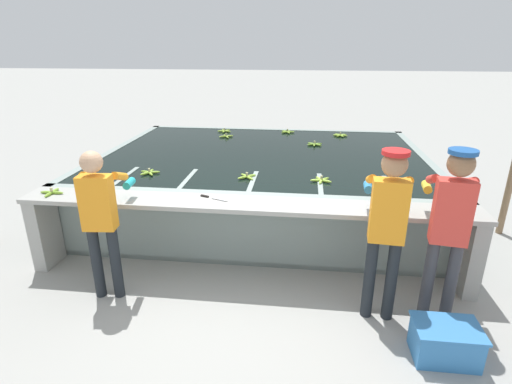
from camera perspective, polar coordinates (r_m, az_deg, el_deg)
ground_plane at (r=4.59m, az=-1.99°, el=-13.38°), size 80.00×80.00×0.00m
wash_tank at (r=6.51m, az=1.10°, el=1.62°), size 5.05×3.86×0.93m
work_ledge at (r=4.46m, az=-1.66°, el=-4.58°), size 5.05×0.45×0.93m
worker_0 at (r=4.32m, az=-21.35°, el=-2.75°), size 0.45×0.72×1.60m
worker_1 at (r=3.86m, az=18.23°, el=-3.77°), size 0.44×0.73×1.70m
worker_2 at (r=4.02m, az=25.94°, el=-3.69°), size 0.47×0.74×1.72m
banana_bunch_floating_0 at (r=7.90m, az=4.52°, el=8.58°), size 0.26×0.28×0.08m
banana_bunch_floating_1 at (r=7.97m, az=-4.51°, el=8.69°), size 0.28×0.27×0.08m
banana_bunch_floating_2 at (r=6.94m, az=8.36°, el=6.78°), size 0.27×0.28×0.08m
banana_bunch_floating_3 at (r=5.15m, az=-1.31°, el=2.22°), size 0.23×0.23×0.08m
banana_bunch_floating_4 at (r=7.50m, az=-4.29°, el=7.95°), size 0.27×0.27×0.08m
banana_bunch_floating_5 at (r=5.08m, az=9.32°, el=1.69°), size 0.27×0.27×0.08m
banana_bunch_floating_6 at (r=7.74m, az=11.94°, el=7.95°), size 0.28×0.28×0.08m
banana_bunch_floating_7 at (r=5.51m, az=-14.99°, el=2.72°), size 0.28×0.26×0.08m
banana_bunch_ledge_0 at (r=5.15m, az=-27.15°, el=-0.05°), size 0.28×0.28×0.08m
knife_0 at (r=4.50m, az=-6.60°, el=-0.74°), size 0.34×0.16×0.02m
crate at (r=3.98m, az=25.41°, el=-18.77°), size 0.55×0.39×0.32m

